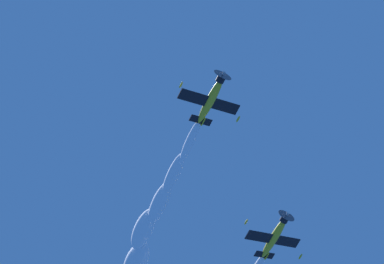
{
  "coord_description": "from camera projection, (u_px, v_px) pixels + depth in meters",
  "views": [
    {
      "loc": [
        5.14,
        29.43,
        1.8
      ],
      "look_at": [
        4.24,
        0.11,
        84.24
      ],
      "focal_mm": 71.97,
      "sensor_mm": 36.0,
      "label": 1
    }
  ],
  "objects": [
    {
      "name": "airplane_left_wingman",
      "position": [
        275.0,
        236.0,
        90.78
      ],
      "size": [
        7.07,
        6.92,
        3.42
      ],
      "color": "gold"
    },
    {
      "name": "smoke_trail_lead",
      "position": [
        139.0,
        247.0,
        92.5
      ],
      "size": [
        12.32,
        26.02,
        3.9
      ],
      "color": "white"
    },
    {
      "name": "airplane_lead",
      "position": [
        211.0,
        98.0,
        84.66
      ],
      "size": [
        7.14,
        6.93,
        3.26
      ],
      "color": "gold"
    }
  ]
}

